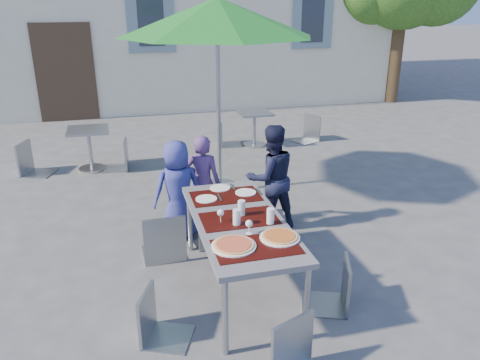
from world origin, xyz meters
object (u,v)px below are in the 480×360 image
object	(u,v)px
chair_0	(162,208)
chair_4	(338,257)
bg_chair_l_1	(225,118)
chair_2	(265,203)
bg_chair_r_0	(119,137)
child_1	(203,183)
chair_5	(303,320)
cafe_table_0	(89,143)
pizza_near_right	(280,237)
chair_1	(212,203)
patio_umbrella	(217,19)
bg_chair_l_0	(28,139)
cafe_table_1	(254,124)
bg_chair_r_1	(309,113)
child_0	(178,190)
child_2	(271,178)
pizza_near_left	(234,245)
chair_3	(155,288)
dining_table	(239,224)

from	to	relation	value
chair_0	chair_4	world-z (taller)	chair_0
chair_0	bg_chair_l_1	world-z (taller)	chair_0
chair_2	bg_chair_r_0	xyz separation A→B (m)	(-1.55, 3.07, 0.05)
chair_4	child_1	bearing A→B (deg)	114.09
chair_5	cafe_table_0	distance (m)	5.48
pizza_near_right	chair_1	world-z (taller)	chair_1
patio_umbrella	bg_chair_r_0	size ratio (longest dim) A/B	2.87
pizza_near_right	bg_chair_l_0	xyz separation A→B (m)	(-2.66, 4.47, -0.18)
child_1	bg_chair_l_1	world-z (taller)	child_1
cafe_table_1	bg_chair_l_0	bearing A→B (deg)	-171.33
chair_2	bg_chair_r_1	distance (m)	4.40
chair_4	child_0	bearing A→B (deg)	123.83
cafe_table_1	bg_chair_r_1	world-z (taller)	bg_chair_r_1
child_2	cafe_table_1	world-z (taller)	child_2
chair_4	cafe_table_1	bearing A→B (deg)	81.68
pizza_near_left	cafe_table_1	distance (m)	5.40
chair_4	bg_chair_r_0	distance (m)	4.76
chair_5	patio_umbrella	world-z (taller)	patio_umbrella
chair_4	bg_chair_l_1	world-z (taller)	bg_chair_l_1
bg_chair_l_1	bg_chair_r_1	distance (m)	1.70
child_1	chair_3	distance (m)	2.08
dining_table	patio_umbrella	world-z (taller)	patio_umbrella
chair_0	patio_umbrella	xyz separation A→B (m)	(1.01, 1.74, 1.82)
bg_chair_l_1	bg_chair_r_0	bearing A→B (deg)	-156.48
child_1	bg_chair_l_0	world-z (taller)	child_1
child_1	child_2	distance (m)	0.82
pizza_near_left	bg_chair_l_1	world-z (taller)	bg_chair_l_1
cafe_table_0	bg_chair_r_0	size ratio (longest dim) A/B	0.75
child_0	child_2	xyz separation A→B (m)	(1.12, -0.05, 0.06)
pizza_near_left	patio_umbrella	distance (m)	3.46
child_1	bg_chair_l_1	size ratio (longest dim) A/B	1.26
child_1	patio_umbrella	world-z (taller)	patio_umbrella
patio_umbrella	cafe_table_0	size ratio (longest dim) A/B	3.84
chair_2	chair_5	xyz separation A→B (m)	(-0.39, -2.09, 0.03)
pizza_near_left	child_2	bearing A→B (deg)	62.35
cafe_table_0	bg_chair_l_0	world-z (taller)	bg_chair_l_0
child_2	cafe_table_1	distance (m)	3.52
dining_table	patio_umbrella	distance (m)	3.05
cafe_table_1	bg_chair_l_1	xyz separation A→B (m)	(-0.54, 0.16, 0.13)
chair_0	chair_5	xyz separation A→B (m)	(0.78, -2.01, -0.07)
chair_1	child_1	bearing A→B (deg)	90.74
pizza_near_left	cafe_table_1	world-z (taller)	pizza_near_left
bg_chair_l_0	bg_chair_l_1	xyz separation A→B (m)	(3.41, 0.76, -0.04)
patio_umbrella	cafe_table_1	distance (m)	3.14
chair_1	chair_0	bearing A→B (deg)	-163.06
bg_chair_r_0	child_2	bearing A→B (deg)	-57.19
cafe_table_1	bg_chair_l_1	world-z (taller)	bg_chair_l_1
patio_umbrella	chair_2	bearing A→B (deg)	-84.38
child_1	bg_chair_r_1	xyz separation A→B (m)	(2.76, 3.26, -0.03)
chair_1	cafe_table_1	bearing A→B (deg)	66.60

